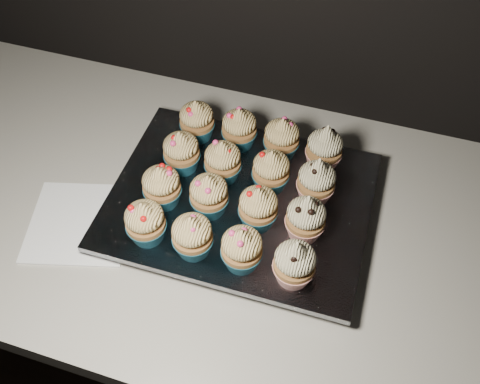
{
  "coord_description": "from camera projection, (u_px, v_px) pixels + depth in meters",
  "views": [
    {
      "loc": [
        0.03,
        1.19,
        1.64
      ],
      "look_at": [
        -0.14,
        1.71,
        0.95
      ],
      "focal_mm": 40.0,
      "sensor_mm": 36.0,
      "label": 1
    }
  ],
  "objects": [
    {
      "name": "cupcake_13",
      "position": [
        239.0,
        128.0,
        0.94
      ],
      "size": [
        0.06,
        0.06,
        0.08
      ],
      "color": "#165369",
      "rests_on": "foil_lining"
    },
    {
      "name": "baking_tray",
      "position": [
        240.0,
        206.0,
        0.91
      ],
      "size": [
        0.4,
        0.31,
        0.02
      ],
      "primitive_type": "cube",
      "rotation": [
        0.0,
        0.0,
        0.01
      ],
      "color": "black",
      "rests_on": "worktop"
    },
    {
      "name": "napkin",
      "position": [
        80.0,
        223.0,
        0.9
      ],
      "size": [
        0.2,
        0.2,
        0.0
      ],
      "primitive_type": "cube",
      "rotation": [
        0.0,
        0.0,
        0.26
      ],
      "color": "white",
      "rests_on": "worktop"
    },
    {
      "name": "cupcake_0",
      "position": [
        145.0,
        222.0,
        0.81
      ],
      "size": [
        0.06,
        0.06,
        0.08
      ],
      "color": "#165369",
      "rests_on": "foil_lining"
    },
    {
      "name": "cupcake_6",
      "position": [
        258.0,
        207.0,
        0.83
      ],
      "size": [
        0.06,
        0.06,
        0.08
      ],
      "color": "#165369",
      "rests_on": "foil_lining"
    },
    {
      "name": "cupcake_9",
      "position": [
        223.0,
        161.0,
        0.89
      ],
      "size": [
        0.06,
        0.06,
        0.08
      ],
      "color": "#165369",
      "rests_on": "foil_lining"
    },
    {
      "name": "cabinet",
      "position": [
        294.0,
        347.0,
        1.25
      ],
      "size": [
        2.4,
        0.6,
        0.86
      ],
      "primitive_type": "cube",
      "color": "black",
      "rests_on": "ground"
    },
    {
      "name": "cupcake_11",
      "position": [
        316.0,
        181.0,
        0.86
      ],
      "size": [
        0.06,
        0.06,
        0.1
      ],
      "color": "#A22116",
      "rests_on": "foil_lining"
    },
    {
      "name": "cupcake_12",
      "position": [
        197.0,
        121.0,
        0.95
      ],
      "size": [
        0.06,
        0.06,
        0.08
      ],
      "color": "#165369",
      "rests_on": "foil_lining"
    },
    {
      "name": "cupcake_14",
      "position": [
        282.0,
        138.0,
        0.92
      ],
      "size": [
        0.06,
        0.06,
        0.08
      ],
      "color": "#165369",
      "rests_on": "foil_lining"
    },
    {
      "name": "cupcake_5",
      "position": [
        209.0,
        195.0,
        0.85
      ],
      "size": [
        0.06,
        0.06,
        0.08
      ],
      "color": "#165369",
      "rests_on": "foil_lining"
    },
    {
      "name": "cupcake_2",
      "position": [
        242.0,
        249.0,
        0.78
      ],
      "size": [
        0.06,
        0.06,
        0.08
      ],
      "color": "#165369",
      "rests_on": "foil_lining"
    },
    {
      "name": "cupcake_4",
      "position": [
        162.0,
        186.0,
        0.86
      ],
      "size": [
        0.06,
        0.06,
        0.08
      ],
      "color": "#165369",
      "rests_on": "foil_lining"
    },
    {
      "name": "cupcake_7",
      "position": [
        306.0,
        218.0,
        0.82
      ],
      "size": [
        0.06,
        0.06,
        0.1
      ],
      "color": "#A22116",
      "rests_on": "foil_lining"
    },
    {
      "name": "cupcake_8",
      "position": [
        181.0,
        152.0,
        0.9
      ],
      "size": [
        0.06,
        0.06,
        0.08
      ],
      "color": "#165369",
      "rests_on": "foil_lining"
    },
    {
      "name": "cupcake_3",
      "position": [
        295.0,
        263.0,
        0.77
      ],
      "size": [
        0.06,
        0.06,
        0.1
      ],
      "color": "#A22116",
      "rests_on": "foil_lining"
    },
    {
      "name": "foil_lining",
      "position": [
        240.0,
        200.0,
        0.9
      ],
      "size": [
        0.43,
        0.34,
        0.01
      ],
      "primitive_type": "cube",
      "rotation": [
        0.0,
        0.0,
        0.01
      ],
      "color": "silver",
      "rests_on": "baking_tray"
    },
    {
      "name": "cupcake_15",
      "position": [
        324.0,
        148.0,
        0.91
      ],
      "size": [
        0.06,
        0.06,
        0.1
      ],
      "color": "#A22116",
      "rests_on": "foil_lining"
    },
    {
      "name": "worktop",
      "position": [
        315.0,
        241.0,
        0.9
      ],
      "size": [
        2.44,
        0.64,
        0.04
      ],
      "primitive_type": "cube",
      "color": "beige",
      "rests_on": "cabinet"
    },
    {
      "name": "cupcake_1",
      "position": [
        192.0,
        236.0,
        0.8
      ],
      "size": [
        0.06,
        0.06,
        0.08
      ],
      "color": "#165369",
      "rests_on": "foil_lining"
    },
    {
      "name": "cupcake_10",
      "position": [
        271.0,
        171.0,
        0.88
      ],
      "size": [
        0.06,
        0.06,
        0.08
      ],
      "color": "#165369",
      "rests_on": "foil_lining"
    }
  ]
}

